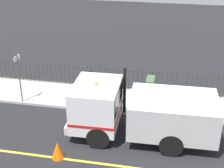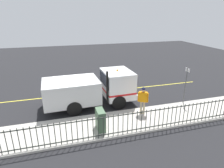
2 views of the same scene
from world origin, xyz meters
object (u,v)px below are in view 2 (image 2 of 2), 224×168
(utility_cabinet, at_px, (100,120))
(street_sign, at_px, (186,81))
(work_truck, at_px, (95,87))
(worker_standing, at_px, (143,98))
(traffic_cone, at_px, (122,86))

(utility_cabinet, relative_size, street_sign, 0.44)
(work_truck, relative_size, worker_standing, 3.51)
(work_truck, relative_size, traffic_cone, 8.59)
(work_truck, height_order, worker_standing, work_truck)
(utility_cabinet, bearing_deg, traffic_cone, 150.41)
(utility_cabinet, xyz_separation_m, traffic_cone, (-5.44, 3.09, -0.34))
(work_truck, height_order, utility_cabinet, work_truck)
(worker_standing, height_order, traffic_cone, worker_standing)
(worker_standing, bearing_deg, work_truck, -12.35)
(work_truck, distance_m, street_sign, 6.23)
(worker_standing, distance_m, traffic_cone, 4.58)
(utility_cabinet, distance_m, traffic_cone, 6.27)
(street_sign, bearing_deg, work_truck, -105.70)
(work_truck, bearing_deg, utility_cabinet, -8.30)
(utility_cabinet, distance_m, street_sign, 6.65)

